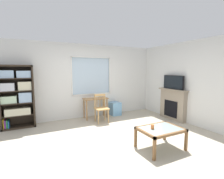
% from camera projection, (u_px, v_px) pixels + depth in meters
% --- Properties ---
extents(ground, '(6.34, 5.49, 0.02)m').
position_uv_depth(ground, '(113.00, 140.00, 4.06)').
color(ground, '#B2A893').
extents(wall_back_with_window, '(5.34, 0.15, 2.58)m').
position_uv_depth(wall_back_with_window, '(84.00, 82.00, 5.89)').
color(wall_back_with_window, silver).
rests_on(wall_back_with_window, ground).
extents(wall_right, '(0.12, 4.69, 2.58)m').
position_uv_depth(wall_right, '(192.00, 83.00, 5.12)').
color(wall_right, silver).
rests_on(wall_right, ground).
extents(bookshelf, '(0.90, 0.38, 1.83)m').
position_uv_depth(bookshelf, '(17.00, 95.00, 4.79)').
color(bookshelf, '#2D2319').
rests_on(bookshelf, ground).
extents(desk_under_window, '(0.84, 0.41, 0.71)m').
position_uv_depth(desk_under_window, '(95.00, 102.00, 5.80)').
color(desk_under_window, '#A37547').
rests_on(desk_under_window, ground).
extents(wooden_chair, '(0.44, 0.42, 0.90)m').
position_uv_depth(wooden_chair, '(101.00, 108.00, 5.35)').
color(wooden_chair, tan).
rests_on(wooden_chair, ground).
extents(plastic_drawer_unit, '(0.35, 0.40, 0.48)m').
position_uv_depth(plastic_drawer_unit, '(115.00, 109.00, 6.24)').
color(plastic_drawer_unit, '#72ADDB').
rests_on(plastic_drawer_unit, ground).
extents(fireplace, '(0.26, 1.11, 1.04)m').
position_uv_depth(fireplace, '(173.00, 104.00, 5.65)').
color(fireplace, gray).
rests_on(fireplace, ground).
extents(tv, '(0.06, 0.82, 0.46)m').
position_uv_depth(tv, '(173.00, 82.00, 5.55)').
color(tv, black).
rests_on(tv, fireplace).
extents(coffee_table, '(0.90, 0.66, 0.46)m').
position_uv_depth(coffee_table, '(161.00, 131.00, 3.54)').
color(coffee_table, '#8C9E99').
rests_on(coffee_table, ground).
extents(sippy_cup, '(0.07, 0.07, 0.09)m').
position_uv_depth(sippy_cup, '(152.00, 127.00, 3.49)').
color(sippy_cup, orange).
rests_on(sippy_cup, coffee_table).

